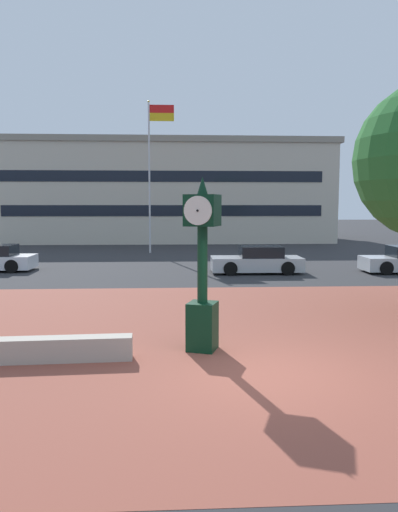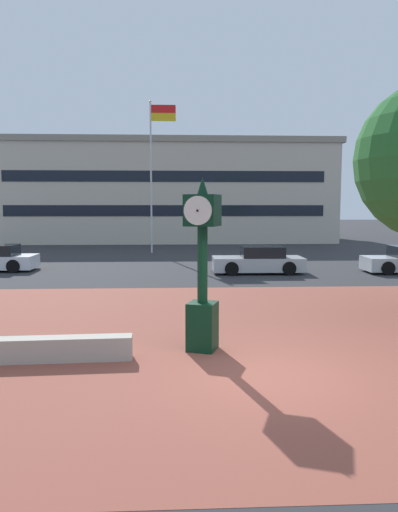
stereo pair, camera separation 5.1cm
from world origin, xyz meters
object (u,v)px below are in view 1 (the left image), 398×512
(street_clock, at_px, (202,270))
(car_street_mid, at_px, (257,261))
(civic_building, at_px, (165,193))
(flagpole_primary, at_px, (152,163))

(street_clock, xyz_separation_m, car_street_mid, (3.35, 12.15, -1.23))
(street_clock, xyz_separation_m, civic_building, (-1.43, 36.35, 2.64))
(street_clock, bearing_deg, car_street_mid, 94.12)
(flagpole_primary, xyz_separation_m, civic_building, (0.62, 14.08, -1.56))
(car_street_mid, relative_size, flagpole_primary, 0.43)
(street_clock, height_order, civic_building, civic_building)
(street_clock, xyz_separation_m, flagpole_primary, (-2.04, 22.27, 4.20))
(car_street_mid, bearing_deg, flagpole_primary, 28.91)
(civic_building, bearing_deg, flagpole_primary, -92.51)
(street_clock, height_order, car_street_mid, street_clock)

